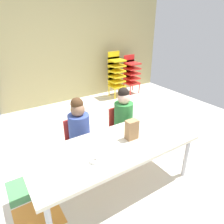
# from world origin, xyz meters

# --- Properties ---
(ground_plane) EXTENTS (6.08, 4.61, 0.02)m
(ground_plane) POSITION_xyz_m (-0.01, -0.00, -0.01)
(ground_plane) COLOR silver
(back_wall) EXTENTS (6.08, 0.10, 2.44)m
(back_wall) POSITION_xyz_m (0.00, 2.31, 1.22)
(back_wall) COLOR tan
(back_wall) RESTS_ON ground_plane
(craft_table) EXTENTS (1.79, 0.73, 0.56)m
(craft_table) POSITION_xyz_m (-0.06, -0.52, 0.51)
(craft_table) COLOR beige
(craft_table) RESTS_ON ground_plane
(seated_child_near_camera) EXTENTS (0.32, 0.31, 0.92)m
(seated_child_near_camera) POSITION_xyz_m (-0.19, 0.07, 0.55)
(seated_child_near_camera) COLOR red
(seated_child_near_camera) RESTS_ON ground_plane
(seated_child_middle_seat) EXTENTS (0.32, 0.32, 0.92)m
(seated_child_middle_seat) POSITION_xyz_m (0.48, 0.07, 0.55)
(seated_child_middle_seat) COLOR red
(seated_child_middle_seat) RESTS_ON ground_plane
(kid_chair_yellow_stack) EXTENTS (0.32, 0.30, 1.04)m
(kid_chair_yellow_stack) POSITION_xyz_m (1.60, 1.91, 0.58)
(kid_chair_yellow_stack) COLOR yellow
(kid_chair_yellow_stack) RESTS_ON ground_plane
(kid_chair_red_stack) EXTENTS (0.32, 0.30, 0.92)m
(kid_chair_red_stack) POSITION_xyz_m (2.05, 1.91, 0.52)
(kid_chair_red_stack) COLOR red
(kid_chair_red_stack) RESTS_ON ground_plane
(paper_bag_brown) EXTENTS (0.13, 0.09, 0.22)m
(paper_bag_brown) POSITION_xyz_m (0.17, -0.51, 0.67)
(paper_bag_brown) COLOR #9E754C
(paper_bag_brown) RESTS_ON craft_table
(paper_plate_near_edge) EXTENTS (0.18, 0.18, 0.01)m
(paper_plate_near_edge) POSITION_xyz_m (-0.37, -0.65, 0.57)
(paper_plate_near_edge) COLOR white
(paper_plate_near_edge) RESTS_ON craft_table
(donut_powdered_on_plate) EXTENTS (0.10, 0.10, 0.03)m
(donut_powdered_on_plate) POSITION_xyz_m (-0.37, -0.65, 0.58)
(donut_powdered_on_plate) COLOR white
(donut_powdered_on_plate) RESTS_ON craft_table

